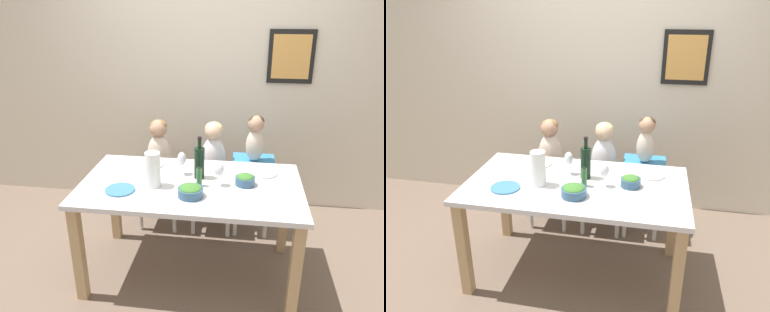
% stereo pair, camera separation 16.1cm
% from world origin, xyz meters
% --- Properties ---
extents(ground_plane, '(14.00, 14.00, 0.00)m').
position_xyz_m(ground_plane, '(0.00, 0.00, 0.00)').
color(ground_plane, '#705B4C').
extents(wall_back, '(10.00, 0.09, 2.70)m').
position_xyz_m(wall_back, '(0.00, 1.22, 1.35)').
color(wall_back, beige).
rests_on(wall_back, ground_plane).
extents(dining_table, '(1.55, 0.87, 0.77)m').
position_xyz_m(dining_table, '(0.00, 0.00, 0.66)').
color(dining_table, silver).
rests_on(dining_table, ground_plane).
extents(chair_far_left, '(0.43, 0.42, 0.48)m').
position_xyz_m(chair_far_left, '(-0.38, 0.68, 0.40)').
color(chair_far_left, silver).
rests_on(chair_far_left, ground_plane).
extents(chair_far_center, '(0.43, 0.42, 0.48)m').
position_xyz_m(chair_far_center, '(0.10, 0.68, 0.40)').
color(chair_far_center, silver).
rests_on(chair_far_center, ground_plane).
extents(chair_right_highchair, '(0.36, 0.35, 0.68)m').
position_xyz_m(chair_right_highchair, '(0.45, 0.68, 0.54)').
color(chair_right_highchair, silver).
rests_on(chair_right_highchair, ground_plane).
extents(person_child_left, '(0.22, 0.18, 0.54)m').
position_xyz_m(person_child_left, '(-0.38, 0.68, 0.75)').
color(person_child_left, beige).
rests_on(person_child_left, chair_far_left).
extents(person_child_center, '(0.22, 0.18, 0.54)m').
position_xyz_m(person_child_center, '(0.10, 0.68, 0.75)').
color(person_child_center, silver).
rests_on(person_child_center, chair_far_center).
extents(person_baby_right, '(0.15, 0.14, 0.40)m').
position_xyz_m(person_baby_right, '(0.45, 0.68, 0.91)').
color(person_baby_right, beige).
rests_on(person_baby_right, chair_right_highchair).
extents(wine_bottle, '(0.07, 0.07, 0.31)m').
position_xyz_m(wine_bottle, '(0.05, 0.10, 0.89)').
color(wine_bottle, black).
rests_on(wine_bottle, dining_table).
extents(paper_towel_roll, '(0.10, 0.10, 0.25)m').
position_xyz_m(paper_towel_roll, '(-0.25, -0.08, 0.89)').
color(paper_towel_roll, white).
rests_on(paper_towel_roll, dining_table).
extents(wine_glass_near, '(0.06, 0.06, 0.17)m').
position_xyz_m(wine_glass_near, '(0.20, -0.01, 0.88)').
color(wine_glass_near, white).
rests_on(wine_glass_near, dining_table).
extents(wine_glass_far, '(0.06, 0.06, 0.17)m').
position_xyz_m(wine_glass_far, '(-0.09, 0.14, 0.88)').
color(wine_glass_far, white).
rests_on(wine_glass_far, dining_table).
extents(salad_bowl_large, '(0.17, 0.17, 0.08)m').
position_xyz_m(salad_bowl_large, '(0.03, -0.19, 0.81)').
color(salad_bowl_large, '#335675').
rests_on(salad_bowl_large, dining_table).
extents(salad_bowl_small, '(0.14, 0.14, 0.08)m').
position_xyz_m(salad_bowl_small, '(0.38, 0.03, 0.81)').
color(salad_bowl_small, '#335675').
rests_on(salad_bowl_small, dining_table).
extents(dinner_plate_front_left, '(0.20, 0.20, 0.01)m').
position_xyz_m(dinner_plate_front_left, '(-0.46, -0.18, 0.77)').
color(dinner_plate_front_left, teal).
rests_on(dinner_plate_front_left, dining_table).
extents(dinner_plate_back_left, '(0.20, 0.20, 0.01)m').
position_xyz_m(dinner_plate_back_left, '(-0.36, 0.27, 0.77)').
color(dinner_plate_back_left, silver).
rests_on(dinner_plate_back_left, dining_table).
extents(dinner_plate_back_right, '(0.20, 0.20, 0.01)m').
position_xyz_m(dinner_plate_back_right, '(0.52, 0.24, 0.77)').
color(dinner_plate_back_right, silver).
rests_on(dinner_plate_back_right, dining_table).
extents(condiment_bottle_hot_sauce, '(0.04, 0.04, 0.15)m').
position_xyz_m(condiment_bottle_hot_sauce, '(0.06, -0.04, 0.84)').
color(condiment_bottle_hot_sauce, '#336633').
rests_on(condiment_bottle_hot_sauce, dining_table).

